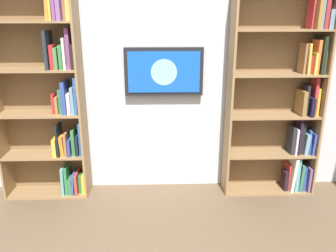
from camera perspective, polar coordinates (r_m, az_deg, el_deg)
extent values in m
cube|color=silver|center=(3.47, -1.76, 10.53)|extent=(4.52, 0.06, 2.70)
cube|color=#937047|center=(3.72, 24.31, 4.81)|extent=(0.02, 0.28, 2.11)
cube|color=#937047|center=(3.41, 10.36, 5.07)|extent=(0.02, 0.28, 2.11)
cube|color=brown|center=(3.66, 16.96, 5.46)|extent=(0.93, 0.01, 2.11)
cube|color=#937047|center=(3.90, 16.16, -10.14)|extent=(0.89, 0.27, 0.02)
cube|color=#937047|center=(3.72, 16.72, -4.45)|extent=(0.89, 0.27, 0.02)
cube|color=#937047|center=(3.59, 17.32, 1.73)|extent=(0.89, 0.27, 0.02)
cube|color=#937047|center=(3.50, 17.96, 8.30)|extent=(0.89, 0.27, 0.02)
cube|color=#937047|center=(3.46, 18.65, 15.12)|extent=(0.89, 0.27, 0.02)
cube|color=#704E7F|center=(3.98, 22.24, -7.92)|extent=(0.02, 0.24, 0.27)
cube|color=#2D4B9A|center=(3.95, 21.74, -8.02)|extent=(0.04, 0.14, 0.27)
cube|color=#337353|center=(3.93, 21.25, -7.84)|extent=(0.04, 0.19, 0.30)
cube|color=#63A4AA|center=(3.90, 20.69, -7.30)|extent=(0.04, 0.18, 0.38)
cube|color=silver|center=(3.89, 20.04, -7.31)|extent=(0.05, 0.23, 0.38)
cube|color=red|center=(3.91, 19.47, -7.89)|extent=(0.02, 0.15, 0.28)
cube|color=black|center=(3.90, 19.09, -8.57)|extent=(0.04, 0.13, 0.21)
cube|color=#3A4697|center=(3.82, 23.01, -2.59)|extent=(0.03, 0.19, 0.23)
cube|color=#294E94|center=(3.83, 22.47, -2.25)|extent=(0.04, 0.17, 0.26)
cube|color=#6F95AD|center=(3.80, 22.05, -2.63)|extent=(0.05, 0.18, 0.22)
cube|color=black|center=(3.78, 21.50, -1.80)|extent=(0.04, 0.13, 0.33)
cube|color=#26172A|center=(3.76, 20.97, -1.42)|extent=(0.02, 0.20, 0.38)
cube|color=silver|center=(3.75, 20.54, -2.27)|extent=(0.02, 0.18, 0.28)
cube|color=#27292F|center=(3.75, 20.05, -2.09)|extent=(0.03, 0.17, 0.29)
cube|color=yellow|center=(3.72, 23.67, 3.91)|extent=(0.03, 0.14, 0.27)
cube|color=#BC3132|center=(3.69, 23.37, 4.69)|extent=(0.03, 0.14, 0.38)
cube|color=black|center=(3.68, 22.65, 3.20)|extent=(0.04, 0.23, 0.19)
cube|color=black|center=(3.67, 22.10, 4.17)|extent=(0.03, 0.15, 0.30)
cube|color=olive|center=(3.65, 21.56, 3.73)|extent=(0.05, 0.21, 0.25)
cube|color=#9B7349|center=(3.65, 24.53, 9.89)|extent=(0.02, 0.17, 0.23)
cube|color=black|center=(3.63, 24.25, 10.91)|extent=(0.04, 0.23, 0.35)
cube|color=orange|center=(3.61, 23.66, 10.68)|extent=(0.03, 0.16, 0.32)
cube|color=gold|center=(3.60, 23.17, 9.77)|extent=(0.02, 0.20, 0.20)
cube|color=red|center=(3.60, 22.63, 9.55)|extent=(0.03, 0.16, 0.17)
cube|color=gold|center=(3.56, 22.34, 10.51)|extent=(0.03, 0.17, 0.29)
cube|color=#976740|center=(3.57, 21.76, 10.56)|extent=(0.02, 0.16, 0.29)
cube|color=gray|center=(3.61, 25.28, 16.02)|extent=(0.04, 0.22, 0.18)
cube|color=#AD2C31|center=(3.60, 24.80, 17.57)|extent=(0.04, 0.20, 0.36)
cube|color=#638FAA|center=(3.58, 24.34, 17.69)|extent=(0.03, 0.17, 0.37)
cube|color=#A27336|center=(3.55, 23.66, 17.11)|extent=(0.04, 0.24, 0.29)
cube|color=#BB2F34|center=(3.56, 23.08, 17.82)|extent=(0.02, 0.15, 0.36)
cube|color=#937047|center=(3.41, -14.52, 5.57)|extent=(0.02, 0.28, 2.20)
cube|color=brown|center=(3.65, -20.47, 5.80)|extent=(0.85, 0.01, 2.20)
cube|color=#937047|center=(3.89, -19.30, -10.51)|extent=(0.81, 0.27, 0.02)
cube|color=#937047|center=(3.71, -19.99, -4.56)|extent=(0.81, 0.27, 0.02)
cube|color=#937047|center=(3.57, -20.74, 1.92)|extent=(0.81, 0.27, 0.02)
cube|color=#937047|center=(3.49, -21.54, 8.82)|extent=(0.81, 0.27, 0.02)
cube|color=#937047|center=(3.45, -22.40, 15.96)|extent=(0.81, 0.27, 0.02)
cube|color=yellow|center=(3.74, -13.94, -9.24)|extent=(0.04, 0.15, 0.20)
cube|color=#2E7F3A|center=(3.76, -14.51, -9.23)|extent=(0.02, 0.12, 0.19)
cube|color=#B63C37|center=(3.77, -14.99, -9.00)|extent=(0.03, 0.23, 0.22)
cube|color=#32559C|center=(3.77, -15.48, -8.99)|extent=(0.03, 0.22, 0.23)
cube|color=#396F4F|center=(3.79, -15.95, -9.37)|extent=(0.04, 0.20, 0.17)
cube|color=#34834E|center=(3.76, -16.61, -8.59)|extent=(0.03, 0.17, 0.29)
cube|color=#60A19D|center=(3.77, -17.06, -8.50)|extent=(0.03, 0.22, 0.30)
cube|color=#2F5189|center=(3.54, -14.44, -1.91)|extent=(0.02, 0.17, 0.35)
cube|color=black|center=(3.58, -14.90, -2.95)|extent=(0.03, 0.18, 0.20)
cube|color=#34753A|center=(3.57, -15.58, -2.56)|extent=(0.03, 0.13, 0.27)
cube|color=#2F428C|center=(3.59, -16.14, -3.31)|extent=(0.02, 0.19, 0.17)
cube|color=#9D6A44|center=(3.59, -16.72, -2.79)|extent=(0.03, 0.17, 0.24)
cube|color=orange|center=(3.62, -17.23, -2.91)|extent=(0.04, 0.20, 0.20)
cube|color=black|center=(3.59, -17.89, -2.17)|extent=(0.02, 0.20, 0.32)
cube|color=gold|center=(3.63, -18.33, -3.17)|extent=(0.04, 0.20, 0.18)
cube|color=#33589E|center=(3.42, -15.09, 5.11)|extent=(0.04, 0.20, 0.36)
cube|color=#6993A2|center=(3.44, -15.64, 4.27)|extent=(0.03, 0.18, 0.26)
cube|color=silver|center=(3.45, -16.26, 3.75)|extent=(0.03, 0.14, 0.20)
cube|color=#324492|center=(3.47, -16.92, 4.71)|extent=(0.04, 0.21, 0.32)
cube|color=#2E704F|center=(3.48, -17.58, 4.05)|extent=(0.03, 0.13, 0.24)
cube|color=olive|center=(3.49, -18.10, 3.46)|extent=(0.03, 0.15, 0.17)
cube|color=red|center=(3.51, -18.64, 3.67)|extent=(0.03, 0.12, 0.19)
cube|color=black|center=(3.36, -15.67, 11.20)|extent=(0.04, 0.15, 0.23)
cube|color=#85427A|center=(3.36, -16.39, 12.43)|extent=(0.03, 0.12, 0.37)
cube|color=silver|center=(3.38, -16.82, 11.68)|extent=(0.02, 0.22, 0.29)
cube|color=#37753B|center=(3.38, -17.45, 11.07)|extent=(0.03, 0.16, 0.22)
cube|color=#448045|center=(3.40, -18.07, 10.87)|extent=(0.03, 0.21, 0.20)
cube|color=red|center=(3.40, -18.75, 11.00)|extent=(0.04, 0.16, 0.22)
cube|color=#202930|center=(3.41, -19.55, 12.00)|extent=(0.03, 0.22, 0.35)
cube|color=#ECBB46|center=(3.33, -16.40, 18.80)|extent=(0.04, 0.14, 0.24)
cube|color=#845791|center=(3.35, -17.81, 19.56)|extent=(0.04, 0.23, 0.35)
cube|color=orange|center=(3.40, -19.62, 19.06)|extent=(0.04, 0.15, 0.31)
cube|color=black|center=(3.40, -0.71, 9.17)|extent=(0.78, 0.06, 0.48)
cube|color=blue|center=(3.37, -0.70, 9.08)|extent=(0.71, 0.01, 0.41)
cylinder|color=#8CCCEA|center=(3.36, -0.69, 9.06)|extent=(0.26, 0.00, 0.26)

